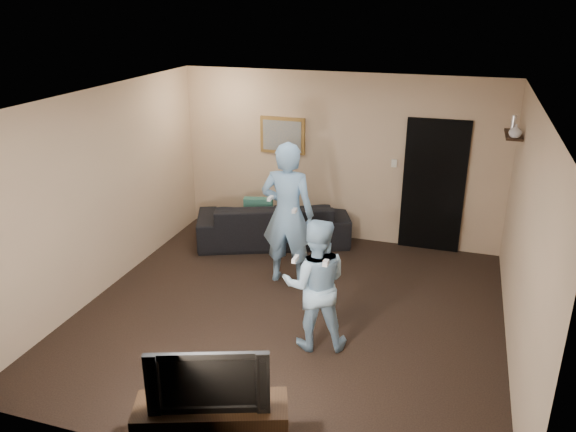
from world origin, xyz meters
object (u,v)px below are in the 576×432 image
(tv_console, at_px, (212,426))
(wii_player_right, at_px, (315,284))
(television, at_px, (209,376))
(sofa, at_px, (273,222))
(wii_player_left, at_px, (288,214))

(tv_console, xyz_separation_m, wii_player_right, (0.41, 1.78, 0.50))
(tv_console, height_order, television, television)
(tv_console, height_order, wii_player_right, wii_player_right)
(sofa, bearing_deg, television, 80.36)
(wii_player_left, bearing_deg, wii_player_right, -61.27)
(television, distance_m, wii_player_right, 1.83)
(wii_player_right, bearing_deg, television, -102.98)
(television, bearing_deg, sofa, 82.73)
(television, bearing_deg, wii_player_left, 76.47)
(wii_player_left, bearing_deg, sofa, 117.59)
(sofa, distance_m, tv_console, 4.39)
(tv_console, bearing_deg, sofa, 82.73)
(tv_console, relative_size, television, 1.29)
(tv_console, distance_m, wii_player_right, 1.89)
(sofa, xyz_separation_m, wii_player_right, (1.35, -2.51, 0.41))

